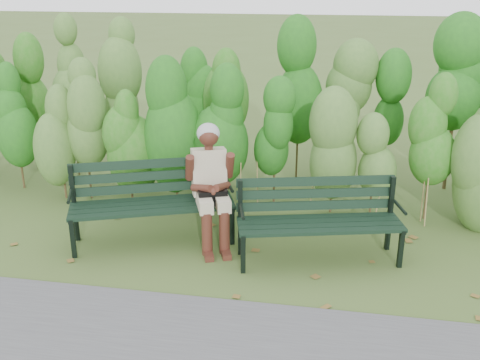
# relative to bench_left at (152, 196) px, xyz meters

# --- Properties ---
(ground) EXTENTS (80.00, 80.00, 0.00)m
(ground) POSITION_rel_bench_left_xyz_m (1.00, -0.22, -0.54)
(ground) COLOR #455A27
(hedge_band) EXTENTS (11.04, 1.67, 2.42)m
(hedge_band) POSITION_rel_bench_left_xyz_m (1.00, 1.64, 0.72)
(hedge_band) COLOR #47381E
(hedge_band) RESTS_ON ground
(leaf_litter) EXTENTS (5.41, 2.13, 0.01)m
(leaf_litter) POSITION_rel_bench_left_xyz_m (1.22, -0.27, -0.54)
(leaf_litter) COLOR brown
(leaf_litter) RESTS_ON ground
(bench_left) EXTENTS (1.93, 1.21, 0.92)m
(bench_left) POSITION_rel_bench_left_xyz_m (0.00, 0.00, 0.00)
(bench_left) COLOR black
(bench_left) RESTS_ON ground
(bench_right) EXTENTS (1.82, 0.98, 0.87)m
(bench_right) POSITION_rel_bench_left_xyz_m (1.90, -0.11, -0.03)
(bench_right) COLOR black
(bench_right) RESTS_ON ground
(seated_woman) EXTENTS (0.64, 0.87, 1.37)m
(seated_woman) POSITION_rel_bench_left_xyz_m (0.68, 0.06, 0.23)
(seated_woman) COLOR beige
(seated_woman) RESTS_ON ground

